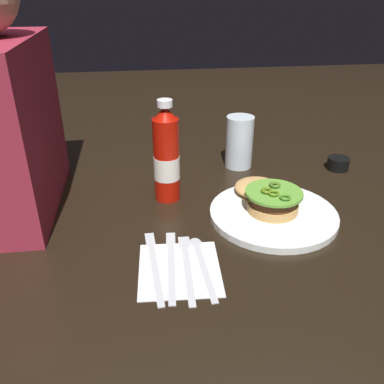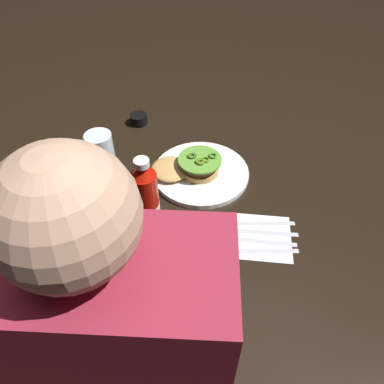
{
  "view_description": "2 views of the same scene",
  "coord_description": "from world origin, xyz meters",
  "px_view_note": "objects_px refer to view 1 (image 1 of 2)",
  "views": [
    {
      "loc": [
        -0.8,
        0.31,
        0.46
      ],
      "look_at": [
        -0.06,
        0.21,
        0.06
      ],
      "focal_mm": 38.02,
      "sensor_mm": 36.0,
      "label": 1
    },
    {
      "loc": [
        -0.1,
        0.83,
        0.72
      ],
      "look_at": [
        -0.07,
        0.17,
        0.06
      ],
      "focal_mm": 34.94,
      "sensor_mm": 36.0,
      "label": 2
    }
  ],
  "objects_px": {
    "spoon_utensil": "(200,256)",
    "fork_utensil": "(187,260)",
    "burger_sandwich": "(267,195)",
    "steak_knife": "(171,259)",
    "dinner_plate": "(273,214)",
    "condiment_cup": "(338,163)",
    "ketchup_bottle": "(166,157)",
    "butter_knife": "(154,259)",
    "diner_person": "(0,112)",
    "napkin": "(179,269)",
    "water_glass": "(239,142)"
  },
  "relations": [
    {
      "from": "spoon_utensil",
      "to": "fork_utensil",
      "type": "bearing_deg",
      "value": 107.25
    },
    {
      "from": "burger_sandwich",
      "to": "steak_knife",
      "type": "height_order",
      "value": "burger_sandwich"
    },
    {
      "from": "dinner_plate",
      "to": "spoon_utensil",
      "type": "height_order",
      "value": "dinner_plate"
    },
    {
      "from": "condiment_cup",
      "to": "ketchup_bottle",
      "type": "bearing_deg",
      "value": 101.82
    },
    {
      "from": "butter_knife",
      "to": "diner_person",
      "type": "height_order",
      "value": "diner_person"
    },
    {
      "from": "diner_person",
      "to": "ketchup_bottle",
      "type": "bearing_deg",
      "value": -91.39
    },
    {
      "from": "burger_sandwich",
      "to": "butter_knife",
      "type": "relative_size",
      "value": 0.95
    },
    {
      "from": "diner_person",
      "to": "napkin",
      "type": "bearing_deg",
      "value": -129.68
    },
    {
      "from": "napkin",
      "to": "diner_person",
      "type": "bearing_deg",
      "value": 50.32
    },
    {
      "from": "ketchup_bottle",
      "to": "napkin",
      "type": "height_order",
      "value": "ketchup_bottle"
    },
    {
      "from": "dinner_plate",
      "to": "spoon_utensil",
      "type": "distance_m",
      "value": 0.21
    },
    {
      "from": "ketchup_bottle",
      "to": "napkin",
      "type": "xyz_separation_m",
      "value": [
        -0.27,
        0.0,
        -0.1
      ]
    },
    {
      "from": "burger_sandwich",
      "to": "fork_utensil",
      "type": "bearing_deg",
      "value": 129.92
    },
    {
      "from": "dinner_plate",
      "to": "condiment_cup",
      "type": "distance_m",
      "value": 0.33
    },
    {
      "from": "condiment_cup",
      "to": "steak_knife",
      "type": "distance_m",
      "value": 0.59
    },
    {
      "from": "ketchup_bottle",
      "to": "spoon_utensil",
      "type": "bearing_deg",
      "value": -170.51
    },
    {
      "from": "burger_sandwich",
      "to": "fork_utensil",
      "type": "xyz_separation_m",
      "value": [
        -0.17,
        0.2,
        -0.03
      ]
    },
    {
      "from": "condiment_cup",
      "to": "spoon_utensil",
      "type": "height_order",
      "value": "condiment_cup"
    },
    {
      "from": "condiment_cup",
      "to": "diner_person",
      "type": "height_order",
      "value": "diner_person"
    },
    {
      "from": "dinner_plate",
      "to": "condiment_cup",
      "type": "xyz_separation_m",
      "value": [
        0.22,
        -0.25,
        0.01
      ]
    },
    {
      "from": "water_glass",
      "to": "condiment_cup",
      "type": "xyz_separation_m",
      "value": [
        -0.06,
        -0.26,
        -0.05
      ]
    },
    {
      "from": "condiment_cup",
      "to": "fork_utensil",
      "type": "xyz_separation_m",
      "value": [
        -0.35,
        0.45,
        -0.01
      ]
    },
    {
      "from": "spoon_utensil",
      "to": "steak_knife",
      "type": "relative_size",
      "value": 0.91
    },
    {
      "from": "steak_knife",
      "to": "spoon_utensil",
      "type": "bearing_deg",
      "value": -90.5
    },
    {
      "from": "burger_sandwich",
      "to": "spoon_utensil",
      "type": "relative_size",
      "value": 1.07
    },
    {
      "from": "water_glass",
      "to": "condiment_cup",
      "type": "bearing_deg",
      "value": -102.42
    },
    {
      "from": "dinner_plate",
      "to": "condiment_cup",
      "type": "height_order",
      "value": "condiment_cup"
    },
    {
      "from": "spoon_utensil",
      "to": "diner_person",
      "type": "height_order",
      "value": "diner_person"
    },
    {
      "from": "dinner_plate",
      "to": "napkin",
      "type": "relative_size",
      "value": 1.75
    },
    {
      "from": "napkin",
      "to": "diner_person",
      "type": "relative_size",
      "value": 0.3
    },
    {
      "from": "spoon_utensil",
      "to": "diner_person",
      "type": "xyz_separation_m",
      "value": [
        0.25,
        0.37,
        0.21
      ]
    },
    {
      "from": "dinner_plate",
      "to": "napkin",
      "type": "xyz_separation_m",
      "value": [
        -0.15,
        0.22,
        -0.01
      ]
    },
    {
      "from": "burger_sandwich",
      "to": "steak_knife",
      "type": "distance_m",
      "value": 0.28
    },
    {
      "from": "water_glass",
      "to": "napkin",
      "type": "bearing_deg",
      "value": 153.84
    },
    {
      "from": "ketchup_bottle",
      "to": "spoon_utensil",
      "type": "xyz_separation_m",
      "value": [
        -0.24,
        -0.04,
        -0.1
      ]
    },
    {
      "from": "butter_knife",
      "to": "water_glass",
      "type": "bearing_deg",
      "value": -32.63
    },
    {
      "from": "dinner_plate",
      "to": "napkin",
      "type": "bearing_deg",
      "value": 124.23
    },
    {
      "from": "spoon_utensil",
      "to": "butter_knife",
      "type": "distance_m",
      "value": 0.09
    },
    {
      "from": "napkin",
      "to": "fork_utensil",
      "type": "relative_size",
      "value": 0.79
    },
    {
      "from": "condiment_cup",
      "to": "spoon_utensil",
      "type": "xyz_separation_m",
      "value": [
        -0.34,
        0.42,
        -0.01
      ]
    },
    {
      "from": "burger_sandwich",
      "to": "water_glass",
      "type": "bearing_deg",
      "value": 1.59
    },
    {
      "from": "napkin",
      "to": "diner_person",
      "type": "distance_m",
      "value": 0.48
    },
    {
      "from": "burger_sandwich",
      "to": "condiment_cup",
      "type": "height_order",
      "value": "burger_sandwich"
    },
    {
      "from": "dinner_plate",
      "to": "steak_knife",
      "type": "relative_size",
      "value": 1.32
    },
    {
      "from": "ketchup_bottle",
      "to": "butter_knife",
      "type": "xyz_separation_m",
      "value": [
        -0.24,
        0.05,
        -0.1
      ]
    },
    {
      "from": "condiment_cup",
      "to": "fork_utensil",
      "type": "relative_size",
      "value": 0.29
    },
    {
      "from": "spoon_utensil",
      "to": "diner_person",
      "type": "distance_m",
      "value": 0.5
    },
    {
      "from": "fork_utensil",
      "to": "diner_person",
      "type": "relative_size",
      "value": 0.38
    },
    {
      "from": "dinner_plate",
      "to": "butter_knife",
      "type": "height_order",
      "value": "dinner_plate"
    },
    {
      "from": "butter_knife",
      "to": "condiment_cup",
      "type": "bearing_deg",
      "value": -56.74
    }
  ]
}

